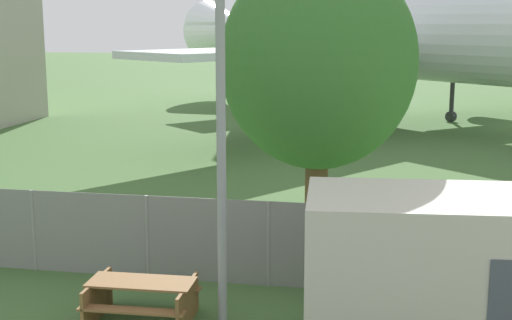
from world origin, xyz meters
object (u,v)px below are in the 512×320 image
object	(u,v)px
portable_cabin	(454,274)
picnic_bench_open_grass	(142,296)
airplane	(437,35)
tree_near_hangar	(318,63)

from	to	relation	value
portable_cabin	picnic_bench_open_grass	size ratio (longest dim) A/B	2.54
airplane	picnic_bench_open_grass	distance (m)	26.50
tree_near_hangar	picnic_bench_open_grass	bearing A→B (deg)	-117.09
airplane	picnic_bench_open_grass	size ratio (longest dim) A/B	17.46
tree_near_hangar	airplane	bearing A→B (deg)	79.52
airplane	portable_cabin	size ratio (longest dim) A/B	6.86
airplane	tree_near_hangar	world-z (taller)	airplane
airplane	picnic_bench_open_grass	world-z (taller)	airplane
portable_cabin	picnic_bench_open_grass	world-z (taller)	portable_cabin
airplane	tree_near_hangar	size ratio (longest dim) A/B	4.88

